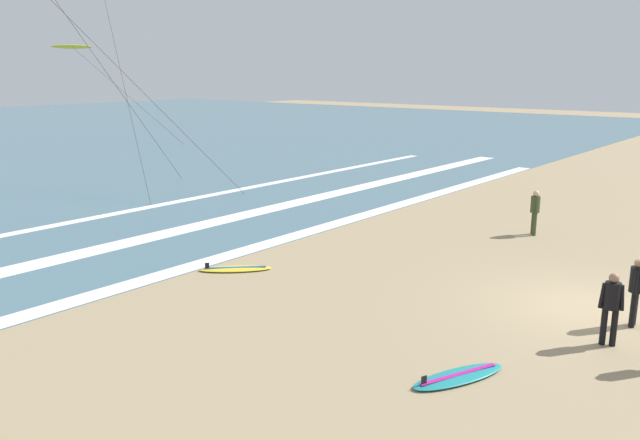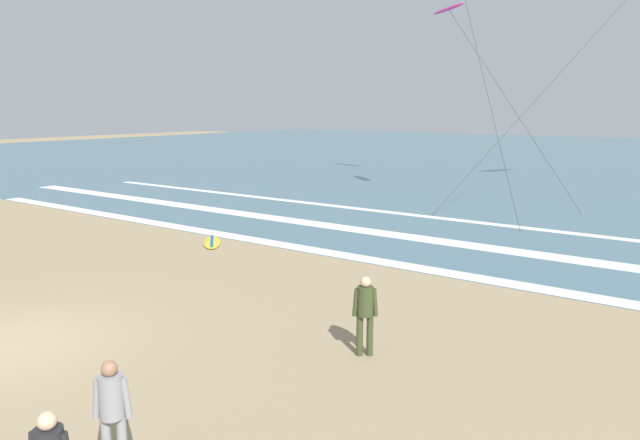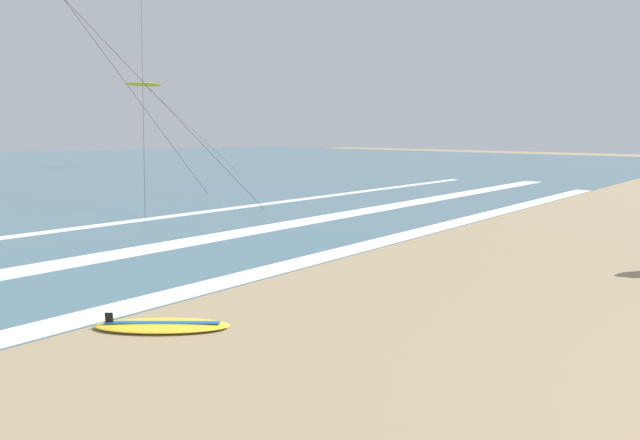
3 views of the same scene
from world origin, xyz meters
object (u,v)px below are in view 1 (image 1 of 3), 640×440
surfer_foreground_main (535,208)px  kite_yellow_high_right (72,47)px  surfboard_foreground_flat (459,376)px  surfer_right_near (636,286)px  surfer_left_far (611,302)px  surfboard_near_water (236,269)px

surfer_foreground_main → kite_yellow_high_right: kite_yellow_high_right is taller
surfboard_foreground_flat → kite_yellow_high_right: bearing=67.5°
surfer_foreground_main → surfboard_foreground_flat: surfer_foreground_main is taller
surfer_right_near → surfer_left_far: 1.46m
surfboard_foreground_flat → surfer_right_near: bearing=-21.1°
surfer_foreground_main → surfboard_foreground_flat: 11.93m
surfboard_near_water → surfboard_foreground_flat: 8.42m
surfer_left_far → kite_yellow_high_right: 49.42m
surfer_foreground_main → surfboard_near_water: (-9.54, 5.16, -0.91)m
surfboard_near_water → surfer_foreground_main: bearing=-28.4°
surfboard_near_water → kite_yellow_high_right: kite_yellow_high_right is taller
surfboard_near_water → surfer_left_far: bearing=-81.8°
surfboard_near_water → surfboard_foreground_flat: bearing=-103.4°
surfer_right_near → surfer_left_far: same height
kite_yellow_high_right → surfboard_foreground_flat: bearing=-112.5°
surfer_right_near → surfer_left_far: size_ratio=1.00×
surfer_right_near → kite_yellow_high_right: bearing=73.6°
surfer_foreground_main → kite_yellow_high_right: (7.09, 41.80, 6.57)m
surfer_right_near → surfboard_near_water: surfer_right_near is taller
surfer_left_far → surfboard_near_water: 10.07m
surfer_left_far → surfboard_near_water: (-1.42, 9.92, -0.91)m
surfer_foreground_main → surfer_left_far: size_ratio=1.00×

